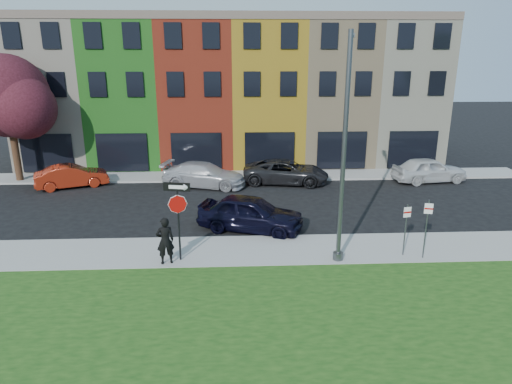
{
  "coord_description": "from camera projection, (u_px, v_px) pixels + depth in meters",
  "views": [
    {
      "loc": [
        -2.38,
        -14.52,
        8.11
      ],
      "look_at": [
        -1.51,
        4.0,
        2.34
      ],
      "focal_mm": 32.0,
      "sensor_mm": 36.0,
      "label": 1
    }
  ],
  "objects": [
    {
      "name": "ground",
      "position": [
        303.0,
        287.0,
        16.36
      ],
      "size": [
        120.0,
        120.0,
        0.0
      ],
      "primitive_type": "plane",
      "color": "black",
      "rests_on": "ground"
    },
    {
      "name": "sidewalk_near",
      "position": [
        340.0,
        249.0,
        19.3
      ],
      "size": [
        40.0,
        3.0,
        0.12
      ],
      "primitive_type": "cube",
      "color": "#989690",
      "rests_on": "ground"
    },
    {
      "name": "sidewalk_far",
      "position": [
        226.0,
        176.0,
        30.52
      ],
      "size": [
        40.0,
        2.4,
        0.12
      ],
      "primitive_type": "cube",
      "color": "#989690",
      "rests_on": "ground"
    },
    {
      "name": "rowhouse_block",
      "position": [
        233.0,
        93.0,
        34.97
      ],
      "size": [
        30.0,
        10.12,
        10.0
      ],
      "color": "beige",
      "rests_on": "ground"
    },
    {
      "name": "stop_sign",
      "position": [
        178.0,
        206.0,
        17.51
      ],
      "size": [
        1.04,
        0.23,
        3.2
      ],
      "rotation": [
        0.0,
        0.0,
        -0.19
      ],
      "color": "black",
      "rests_on": "sidewalk_near"
    },
    {
      "name": "man",
      "position": [
        165.0,
        241.0,
        17.62
      ],
      "size": [
        0.94,
        0.83,
        1.9
      ],
      "primitive_type": "imported",
      "rotation": [
        0.0,
        0.0,
        3.43
      ],
      "color": "black",
      "rests_on": "sidewalk_near"
    },
    {
      "name": "sedan_near",
      "position": [
        251.0,
        213.0,
        21.27
      ],
      "size": [
        5.02,
        6.15,
        1.68
      ],
      "primitive_type": "imported",
      "rotation": [
        0.0,
        0.0,
        1.24
      ],
      "color": "black",
      "rests_on": "ground"
    },
    {
      "name": "parked_car_red",
      "position": [
        72.0,
        176.0,
        28.06
      ],
      "size": [
        4.42,
        5.29,
        1.41
      ],
      "primitive_type": "imported",
      "rotation": [
        0.0,
        0.0,
        1.95
      ],
      "color": "maroon",
      "rests_on": "ground"
    },
    {
      "name": "parked_car_silver",
      "position": [
        204.0,
        175.0,
        28.18
      ],
      "size": [
        4.53,
        6.15,
        1.5
      ],
      "primitive_type": "imported",
      "rotation": [
        0.0,
        0.0,
        1.33
      ],
      "color": "#A6A6AB",
      "rests_on": "ground"
    },
    {
      "name": "parked_car_dark",
      "position": [
        286.0,
        172.0,
        28.91
      ],
      "size": [
        4.15,
        6.13,
        1.49
      ],
      "primitive_type": "imported",
      "rotation": [
        0.0,
        0.0,
        1.41
      ],
      "color": "black",
      "rests_on": "ground"
    },
    {
      "name": "parked_car_white",
      "position": [
        429.0,
        170.0,
        29.19
      ],
      "size": [
        3.14,
        5.17,
        1.59
      ],
      "primitive_type": "imported",
      "rotation": [
        0.0,
        0.0,
        1.71
      ],
      "color": "silver",
      "rests_on": "ground"
    },
    {
      "name": "street_lamp",
      "position": [
        344.0,
        151.0,
        17.1
      ],
      "size": [
        0.93,
        2.53,
        8.69
      ],
      "rotation": [
        0.0,
        0.0,
        -0.26
      ],
      "color": "#4A4D4F",
      "rests_on": "sidewalk_near"
    },
    {
      "name": "parking_sign_a",
      "position": [
        406.0,
        224.0,
        18.22
      ],
      "size": [
        0.32,
        0.11,
        2.16
      ],
      "rotation": [
        0.0,
        0.0,
        0.21
      ],
      "color": "#4A4D4F",
      "rests_on": "sidewalk_near"
    },
    {
      "name": "parking_sign_b",
      "position": [
        427.0,
        223.0,
        17.91
      ],
      "size": [
        0.31,
        0.12,
        2.45
      ],
      "rotation": [
        0.0,
        0.0,
        -0.26
      ],
      "color": "#4A4D4F",
      "rests_on": "sidewalk_near"
    },
    {
      "name": "tree_purple",
      "position": [
        9.0,
        98.0,
        27.93
      ],
      "size": [
        6.05,
        5.29,
        7.85
      ],
      "color": "#311F10",
      "rests_on": "sidewalk_far"
    }
  ]
}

